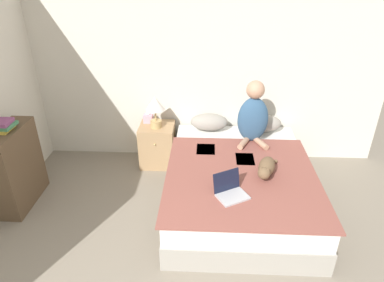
# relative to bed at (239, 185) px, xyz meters

# --- Properties ---
(wall_back) EXTENTS (5.16, 0.05, 2.55)m
(wall_back) POSITION_rel_bed_xyz_m (-0.62, 1.13, 1.02)
(wall_back) COLOR beige
(wall_back) RESTS_ON ground_plane
(bed) EXTENTS (1.62, 2.12, 0.52)m
(bed) POSITION_rel_bed_xyz_m (0.00, 0.00, 0.00)
(bed) COLOR #9E998E
(bed) RESTS_ON ground_plane
(pillow_near) EXTENTS (0.50, 0.28, 0.22)m
(pillow_near) POSITION_rel_bed_xyz_m (-0.35, 0.90, 0.37)
(pillow_near) COLOR gray
(pillow_near) RESTS_ON bed
(pillow_far) EXTENTS (0.50, 0.28, 0.22)m
(pillow_far) POSITION_rel_bed_xyz_m (0.36, 0.90, 0.37)
(pillow_far) COLOR gray
(pillow_far) RESTS_ON bed
(person_sitting) EXTENTS (0.38, 0.38, 0.79)m
(person_sitting) POSITION_rel_bed_xyz_m (0.18, 0.60, 0.61)
(person_sitting) COLOR #33567A
(person_sitting) RESTS_ON bed
(cat_tabby) EXTENTS (0.29, 0.48, 0.19)m
(cat_tabby) POSITION_rel_bed_xyz_m (0.26, -0.18, 0.35)
(cat_tabby) COLOR brown
(cat_tabby) RESTS_ON bed
(laptop_open) EXTENTS (0.38, 0.37, 0.22)m
(laptop_open) POSITION_rel_bed_xyz_m (-0.14, -0.55, 0.31)
(laptop_open) COLOR #B7B7BC
(laptop_open) RESTS_ON bed
(nightstand) EXTENTS (0.46, 0.46, 0.58)m
(nightstand) POSITION_rel_bed_xyz_m (-1.06, 0.84, 0.04)
(nightstand) COLOR tan
(nightstand) RESTS_ON ground_plane
(table_lamp) EXTENTS (0.25, 0.25, 0.44)m
(table_lamp) POSITION_rel_bed_xyz_m (-1.06, 0.80, 0.62)
(table_lamp) COLOR tan
(table_lamp) RESTS_ON nightstand
(tissue_box) EXTENTS (0.12, 0.12, 0.14)m
(tissue_box) POSITION_rel_bed_xyz_m (-1.19, 0.95, 0.38)
(tissue_box) COLOR #E09EB2
(tissue_box) RESTS_ON nightstand
(bookshelf) EXTENTS (0.26, 0.74, 0.95)m
(bookshelf) POSITION_rel_bed_xyz_m (-2.54, -0.10, 0.22)
(bookshelf) COLOR brown
(bookshelf) RESTS_ON ground_plane
(book_stack_top) EXTENTS (0.20, 0.24, 0.11)m
(book_stack_top) POSITION_rel_bed_xyz_m (-2.54, -0.10, 0.75)
(book_stack_top) COLOR gold
(book_stack_top) RESTS_ON bookshelf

